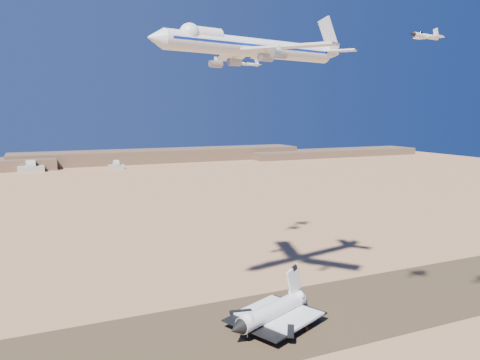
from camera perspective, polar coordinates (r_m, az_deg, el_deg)
name	(u,v)px	position (r m, az deg, el deg)	size (l,w,h in m)	color
ground	(234,331)	(163.45, -0.72, -17.96)	(1200.00, 1200.00, 0.00)	tan
runway	(234,331)	(163.44, -0.72, -17.95)	(600.00, 50.00, 0.06)	#493A24
ridgeline	(128,159)	(676.45, -13.47, 2.55)	(960.00, 90.00, 18.00)	brown
hangars	(27,169)	(616.82, -24.48, 1.24)	(200.50, 29.50, 30.00)	#A8A595
shuttle	(272,313)	(164.19, 3.89, -15.89)	(38.86, 32.93, 18.91)	white
carrier_747	(248,47)	(158.99, 1.01, 15.90)	(78.39, 59.40, 19.46)	white
crew_a	(299,328)	(164.99, 7.20, -17.43)	(0.59, 0.38, 1.61)	#CB720B
crew_b	(294,327)	(165.06, 6.56, -17.37)	(0.88, 0.51, 1.81)	#CB720B
crew_c	(307,329)	(164.20, 8.16, -17.53)	(1.11, 0.57, 1.90)	#CB720B
chase_jet_a	(425,36)	(143.81, 21.66, 16.01)	(13.57, 7.70, 3.42)	white
chase_jet_e	(249,64)	(217.42, 1.11, 13.95)	(13.60, 8.01, 3.49)	white
chase_jet_f	(260,58)	(227.54, 2.44, 14.67)	(15.74, 9.12, 4.00)	white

